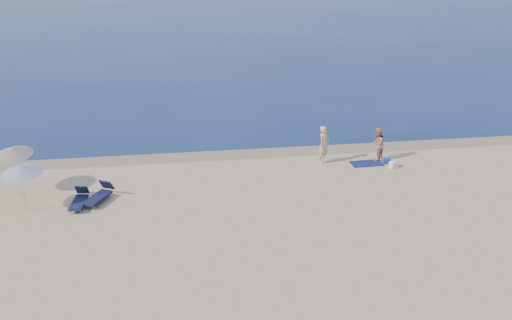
{
  "coord_description": "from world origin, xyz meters",
  "views": [
    {
      "loc": [
        -4.47,
        -11.89,
        12.52
      ],
      "look_at": [
        -0.51,
        16.0,
        1.0
      ],
      "focal_mm": 45.0,
      "sensor_mm": 36.0,
      "label": 1
    }
  ],
  "objects_px": {
    "person_right": "(377,144)",
    "umbrella_near": "(22,170)",
    "blue_cooler": "(386,160)",
    "person_left": "(324,145)"
  },
  "relations": [
    {
      "from": "umbrella_near",
      "to": "person_right",
      "type": "bearing_deg",
      "value": 21.7
    },
    {
      "from": "person_left",
      "to": "blue_cooler",
      "type": "distance_m",
      "value": 3.29
    },
    {
      "from": "blue_cooler",
      "to": "umbrella_near",
      "type": "height_order",
      "value": "umbrella_near"
    },
    {
      "from": "person_right",
      "to": "umbrella_near",
      "type": "distance_m",
      "value": 17.15
    },
    {
      "from": "person_left",
      "to": "blue_cooler",
      "type": "xyz_separation_m",
      "value": [
        3.14,
        -0.52,
        -0.83
      ]
    },
    {
      "from": "person_right",
      "to": "person_left",
      "type": "bearing_deg",
      "value": -51.99
    },
    {
      "from": "blue_cooler",
      "to": "person_right",
      "type": "bearing_deg",
      "value": 115.95
    },
    {
      "from": "person_right",
      "to": "blue_cooler",
      "type": "xyz_separation_m",
      "value": [
        0.33,
        -0.51,
        -0.73
      ]
    },
    {
      "from": "person_left",
      "to": "blue_cooler",
      "type": "bearing_deg",
      "value": -55.84
    },
    {
      "from": "person_right",
      "to": "umbrella_near",
      "type": "relative_size",
      "value": 0.81
    }
  ]
}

